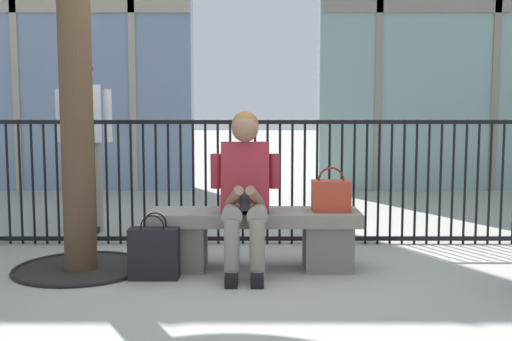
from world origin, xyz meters
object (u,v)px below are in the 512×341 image
handbag_on_bench (332,195)px  seated_person_with_phone (246,187)px  shopping_bag (155,253)px  bystander_at_railing (85,132)px  stone_bench (256,234)px

handbag_on_bench → seated_person_with_phone: bearing=-169.7°
seated_person_with_phone → shopping_bag: size_ratio=2.54×
handbag_on_bench → shopping_bag: (-1.31, -0.27, -0.38)m
shopping_bag → bystander_at_railing: size_ratio=0.28×
seated_person_with_phone → bystander_at_railing: (-1.62, 1.54, 0.35)m
bystander_at_railing → seated_person_with_phone: bearing=-43.6°
seated_person_with_phone → handbag_on_bench: bearing=10.3°
seated_person_with_phone → bystander_at_railing: 2.26m
handbag_on_bench → bystander_at_railing: (-2.27, 1.42, 0.43)m
stone_bench → seated_person_with_phone: seated_person_with_phone is taller
seated_person_with_phone → shopping_bag: bearing=-166.7°
shopping_bag → stone_bench: bearing=21.3°
stone_bench → handbag_on_bench: handbag_on_bench is taller
handbag_on_bench → shopping_bag: size_ratio=0.71×
stone_bench → shopping_bag: 0.79m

